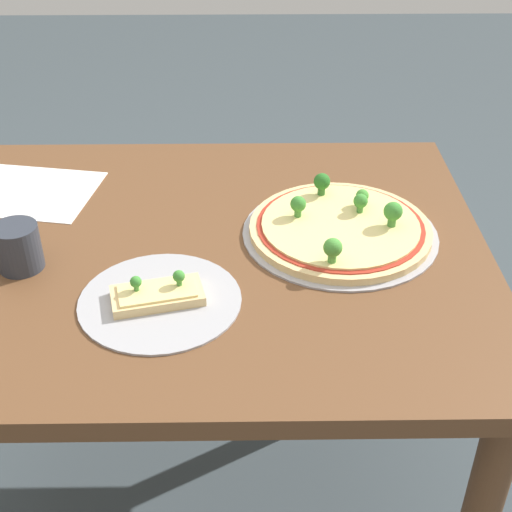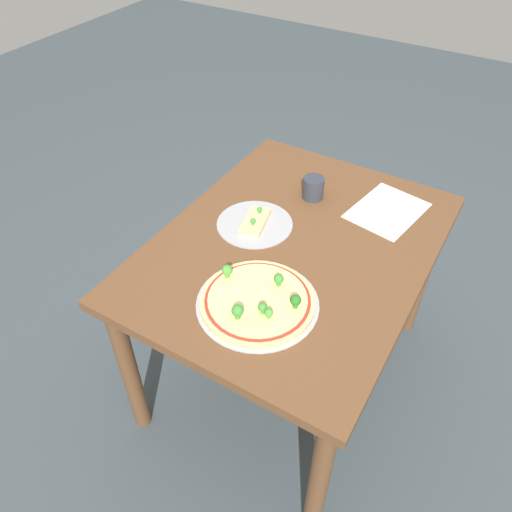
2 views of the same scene
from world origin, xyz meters
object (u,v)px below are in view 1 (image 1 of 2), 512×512
at_px(dining_table, 183,288).
at_px(pizza_tray_slice, 159,298).
at_px(pizza_tray_whole, 340,228).
at_px(drinking_cup, 18,247).

relative_size(dining_table, pizza_tray_slice, 4.22).
xyz_separation_m(dining_table, pizza_tray_whole, (0.29, 0.03, 0.11)).
bearing_deg(pizza_tray_slice, drinking_cup, 157.71).
distance_m(pizza_tray_whole, pizza_tray_slice, 0.37).
height_order(pizza_tray_slice, drinking_cup, drinking_cup).
bearing_deg(drinking_cup, dining_table, 13.48).
height_order(pizza_tray_whole, drinking_cup, drinking_cup).
bearing_deg(pizza_tray_slice, dining_table, 82.70).
height_order(pizza_tray_whole, pizza_tray_slice, pizza_tray_whole).
bearing_deg(dining_table, drinking_cup, -166.52).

